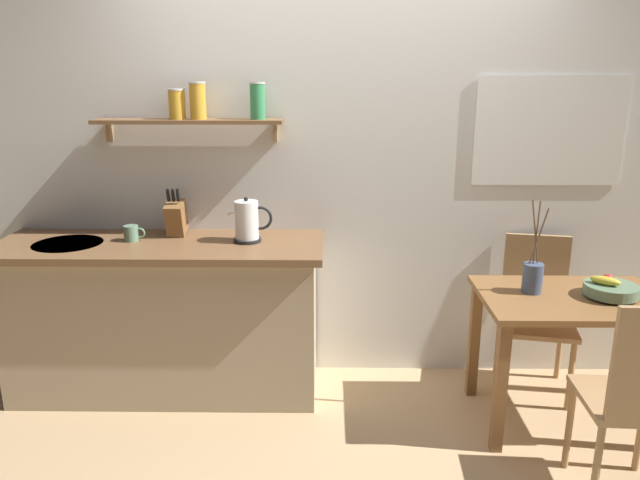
% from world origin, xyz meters
% --- Properties ---
extents(ground_plane, '(14.00, 14.00, 0.00)m').
position_xyz_m(ground_plane, '(0.00, 0.00, 0.00)').
color(ground_plane, tan).
extents(back_wall, '(6.80, 0.11, 2.70)m').
position_xyz_m(back_wall, '(0.21, 0.65, 1.35)').
color(back_wall, white).
rests_on(back_wall, ground_plane).
extents(kitchen_counter, '(1.83, 0.63, 0.92)m').
position_xyz_m(kitchen_counter, '(-1.00, 0.32, 0.46)').
color(kitchen_counter, tan).
rests_on(kitchen_counter, ground_plane).
extents(wall_shelf, '(1.06, 0.20, 0.34)m').
position_xyz_m(wall_shelf, '(-0.77, 0.49, 1.62)').
color(wall_shelf, brown).
extents(dining_table, '(0.95, 0.65, 0.72)m').
position_xyz_m(dining_table, '(1.21, 0.01, 0.60)').
color(dining_table, brown).
rests_on(dining_table, ground_plane).
extents(dining_chair_near, '(0.41, 0.42, 0.97)m').
position_xyz_m(dining_chair_near, '(1.24, -0.66, 0.54)').
color(dining_chair_near, tan).
rests_on(dining_chair_near, ground_plane).
extents(dining_chair_far, '(0.50, 0.51, 0.90)m').
position_xyz_m(dining_chair_far, '(1.17, 0.42, 0.50)').
color(dining_chair_far, tan).
rests_on(dining_chair_far, ground_plane).
extents(fruit_bowl, '(0.27, 0.27, 0.12)m').
position_xyz_m(fruit_bowl, '(1.39, -0.00, 0.77)').
color(fruit_bowl, slate).
rests_on(fruit_bowl, dining_table).
extents(twig_vase, '(0.10, 0.10, 0.50)m').
position_xyz_m(twig_vase, '(1.01, 0.07, 0.81)').
color(twig_vase, '#475675').
rests_on(twig_vase, dining_table).
extents(electric_kettle, '(0.25, 0.16, 0.25)m').
position_xyz_m(electric_kettle, '(-0.50, 0.33, 1.03)').
color(electric_kettle, black).
rests_on(electric_kettle, kitchen_counter).
extents(knife_block, '(0.10, 0.18, 0.29)m').
position_xyz_m(knife_block, '(-0.93, 0.45, 1.03)').
color(knife_block, brown).
rests_on(knife_block, kitchen_counter).
extents(coffee_mug_by_sink, '(0.12, 0.08, 0.09)m').
position_xyz_m(coffee_mug_by_sink, '(-1.16, 0.33, 0.96)').
color(coffee_mug_by_sink, slate).
rests_on(coffee_mug_by_sink, kitchen_counter).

